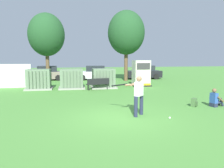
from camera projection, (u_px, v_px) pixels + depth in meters
name	position (u px, v px, depth m)	size (l,w,h in m)	color
ground_plane	(120.00, 118.00, 8.78)	(96.00, 96.00, 0.00)	#51933D
fence_panel	(1.00, 76.00, 17.40)	(4.80, 0.12, 2.00)	silver
transformer_west	(39.00, 80.00, 16.71)	(2.10, 1.70, 1.62)	#9E9B93
transformer_mid_west	(72.00, 79.00, 17.12)	(2.10, 1.70, 1.62)	#9E9B93
transformer_mid_east	(103.00, 79.00, 17.49)	(2.10, 1.70, 1.62)	#9E9B93
generator_enclosure	(141.00, 73.00, 18.69)	(1.60, 1.40, 2.30)	#262626
park_bench	(98.00, 83.00, 16.45)	(1.84, 0.74, 0.92)	black
batter	(138.00, 94.00, 9.02)	(1.27, 1.37, 1.74)	#282D4C
sports_ball	(170.00, 118.00, 8.62)	(0.09, 0.09, 0.09)	white
seated_spectator	(215.00, 99.00, 10.77)	(0.77, 0.61, 0.96)	#282D4C
backpack	(194.00, 103.00, 10.79)	(0.38, 0.37, 0.44)	#4C723F
tree_left	(46.00, 35.00, 21.64)	(3.74, 3.74, 7.14)	brown
tree_center_left	(126.00, 33.00, 22.36)	(3.96, 3.96, 7.56)	brown
parked_car_leftmost	(46.00, 74.00, 23.59)	(4.31, 2.15, 1.62)	gray
parked_car_left_of_center	(94.00, 73.00, 24.32)	(4.32, 2.17, 1.62)	silver
parked_car_right_of_center	(144.00, 73.00, 25.19)	(4.22, 1.97, 1.62)	black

